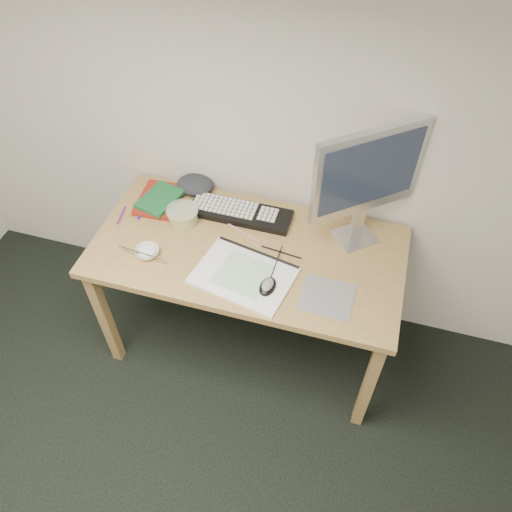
{
  "coord_description": "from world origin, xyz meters",
  "views": [
    {
      "loc": [
        0.48,
        -0.02,
        2.4
      ],
      "look_at": [
        0.09,
        1.33,
        0.83
      ],
      "focal_mm": 35.0,
      "sensor_mm": 36.0,
      "label": 1
    }
  ],
  "objects": [
    {
      "name": "sketchpad",
      "position": [
        0.05,
        1.27,
        0.76
      ],
      "size": [
        0.46,
        0.37,
        0.01
      ],
      "primitive_type": "cube",
      "rotation": [
        0.0,
        0.0,
        -0.19
      ],
      "color": "white",
      "rests_on": "desk"
    },
    {
      "name": "mouse",
      "position": [
        0.17,
        1.23,
        0.78
      ],
      "size": [
        0.08,
        0.11,
        0.04
      ],
      "primitive_type": "ellipsoid",
      "rotation": [
        0.0,
        0.0,
        -0.12
      ],
      "color": "black",
      "rests_on": "sketchpad"
    },
    {
      "name": "desk",
      "position": [
        0.02,
        1.43,
        0.67
      ],
      "size": [
        1.4,
        0.7,
        0.75
      ],
      "color": "#AE874F",
      "rests_on": "ground"
    },
    {
      "name": "keyboard",
      "position": [
        -0.08,
        1.63,
        0.76
      ],
      "size": [
        0.49,
        0.16,
        0.03
      ],
      "primitive_type": "cube",
      "rotation": [
        0.0,
        0.0,
        -0.01
      ],
      "color": "black",
      "rests_on": "desk"
    },
    {
      "name": "mousepad",
      "position": [
        0.41,
        1.26,
        0.75
      ],
      "size": [
        0.22,
        0.2,
        0.0
      ],
      "primitive_type": "cube",
      "rotation": [
        0.0,
        0.0,
        -0.02
      ],
      "color": "gray",
      "rests_on": "desk"
    },
    {
      "name": "pencil_pink",
      "position": [
        -0.03,
        1.52,
        0.75
      ],
      "size": [
        0.18,
        0.08,
        0.01
      ],
      "primitive_type": "cylinder",
      "rotation": [
        0.0,
        1.57,
        -0.4
      ],
      "color": "pink",
      "rests_on": "desk"
    },
    {
      "name": "pencil_black",
      "position": [
        0.17,
        1.45,
        0.75
      ],
      "size": [
        0.19,
        0.03,
        0.01
      ],
      "primitive_type": "cylinder",
      "rotation": [
        0.0,
        1.57,
        -0.12
      ],
      "color": "black",
      "rests_on": "desk"
    },
    {
      "name": "monitor",
      "position": [
        0.47,
        1.64,
        1.11
      ],
      "size": [
        0.41,
        0.34,
        0.58
      ],
      "rotation": [
        0.0,
        0.0,
        0.69
      ],
      "color": "silver",
      "rests_on": "desk"
    },
    {
      "name": "rice_bowl",
      "position": [
        -0.4,
        1.27,
        0.77
      ],
      "size": [
        0.12,
        0.12,
        0.03
      ],
      "primitive_type": "imported",
      "rotation": [
        0.0,
        0.0,
        0.08
      ],
      "color": "white",
      "rests_on": "desk"
    },
    {
      "name": "fruit_tub",
      "position": [
        -0.32,
        1.52,
        0.79
      ],
      "size": [
        0.18,
        0.18,
        0.07
      ],
      "primitive_type": "cylinder",
      "rotation": [
        0.0,
        0.0,
        -0.23
      ],
      "color": "gold",
      "rests_on": "desk"
    },
    {
      "name": "pencil_tan",
      "position": [
        0.0,
        1.48,
        0.75
      ],
      "size": [
        0.13,
        0.1,
        0.01
      ],
      "primitive_type": "cylinder",
      "rotation": [
        0.0,
        1.57,
        -0.61
      ],
      "color": "tan",
      "rests_on": "desk"
    },
    {
      "name": "marker_blue",
      "position": [
        -0.53,
        1.53,
        0.76
      ],
      "size": [
        0.02,
        0.12,
        0.01
      ],
      "primitive_type": "cylinder",
      "rotation": [
        0.0,
        1.57,
        1.46
      ],
      "color": "#2126B5",
      "rests_on": "desk"
    },
    {
      "name": "book_green",
      "position": [
        -0.48,
        1.6,
        0.78
      ],
      "size": [
        0.2,
        0.24,
        0.02
      ],
      "primitive_type": "cube",
      "rotation": [
        0.0,
        0.0,
        -0.24
      ],
      "color": "#165B2D",
      "rests_on": "book_red"
    },
    {
      "name": "marker_purple",
      "position": [
        -0.62,
        1.47,
        0.76
      ],
      "size": [
        0.03,
        0.12,
        0.01
      ],
      "primitive_type": "cylinder",
      "rotation": [
        0.0,
        1.57,
        1.72
      ],
      "color": "#782487",
      "rests_on": "desk"
    },
    {
      "name": "cloth_lump",
      "position": [
        -0.35,
        1.75,
        0.78
      ],
      "size": [
        0.18,
        0.16,
        0.06
      ],
      "primitive_type": "ellipsoid",
      "rotation": [
        0.0,
        0.0,
        -0.19
      ],
      "color": "#2A2D33",
      "rests_on": "desk"
    },
    {
      "name": "marker_orange",
      "position": [
        -0.46,
        1.55,
        0.76
      ],
      "size": [
        0.05,
        0.13,
        0.01
      ],
      "primitive_type": "cylinder",
      "rotation": [
        0.0,
        1.57,
        1.23
      ],
      "color": "orange",
      "rests_on": "desk"
    },
    {
      "name": "chopsticks",
      "position": [
        -0.41,
        1.25,
        0.79
      ],
      "size": [
        0.23,
        0.04,
        0.02
      ],
      "primitive_type": "cylinder",
      "rotation": [
        0.0,
        1.57,
        -0.08
      ],
      "color": "silver",
      "rests_on": "rice_bowl"
    },
    {
      "name": "book_red",
      "position": [
        -0.49,
        1.61,
        0.76
      ],
      "size": [
        0.2,
        0.26,
        0.03
      ],
      "primitive_type": "cube",
      "rotation": [
        0.0,
        0.0,
        0.07
      ],
      "color": "maroon",
      "rests_on": "desk"
    }
  ]
}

